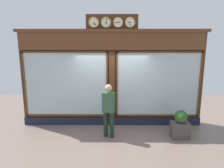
# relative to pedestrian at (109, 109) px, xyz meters

# --- Properties ---
(shop_facade) EXTENTS (6.45, 0.42, 3.84)m
(shop_facade) POSITION_rel_pedestrian_xyz_m (-0.10, -1.08, 0.77)
(shop_facade) COLOR #4C2B16
(shop_facade) RESTS_ON ground_plane
(pedestrian) EXTENTS (0.41, 0.33, 1.69)m
(pedestrian) POSITION_rel_pedestrian_xyz_m (0.00, 0.00, 0.00)
(pedestrian) COLOR #1C2F21
(pedestrian) RESTS_ON ground_plane
(planter_box) EXTENTS (0.56, 0.36, 0.50)m
(planter_box) POSITION_rel_pedestrian_xyz_m (-2.23, 0.04, -0.68)
(planter_box) COLOR #4C4742
(planter_box) RESTS_ON ground_plane
(planter_shrub) EXTENTS (0.39, 0.39, 0.39)m
(planter_shrub) POSITION_rel_pedestrian_xyz_m (-2.23, 0.04, -0.24)
(planter_shrub) COLOR #285623
(planter_shrub) RESTS_ON planter_box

